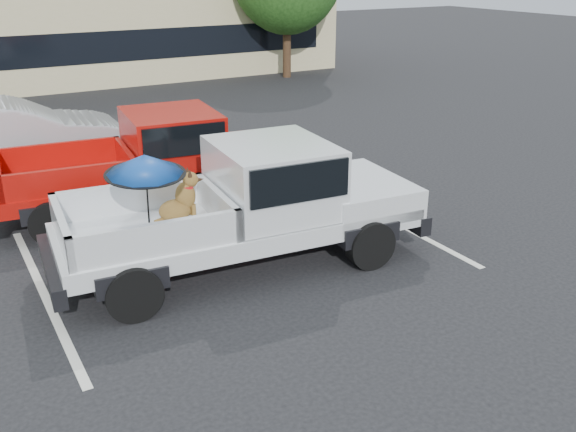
# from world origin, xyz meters

# --- Properties ---
(ground) EXTENTS (90.00, 90.00, 0.00)m
(ground) POSITION_xyz_m (0.00, 0.00, 0.00)
(ground) COLOR black
(ground) RESTS_ON ground
(stripe_left) EXTENTS (0.12, 5.00, 0.01)m
(stripe_left) POSITION_xyz_m (-3.00, 2.00, 0.00)
(stripe_left) COLOR silver
(stripe_left) RESTS_ON ground
(stripe_right) EXTENTS (0.12, 5.00, 0.01)m
(stripe_right) POSITION_xyz_m (3.00, 2.00, 0.00)
(stripe_right) COLOR silver
(stripe_right) RESTS_ON ground
(silver_pickup) EXTENTS (5.83, 2.47, 2.06)m
(silver_pickup) POSITION_xyz_m (0.15, 1.45, 1.05)
(silver_pickup) COLOR black
(silver_pickup) RESTS_ON ground
(red_pickup) EXTENTS (5.71, 2.49, 1.83)m
(red_pickup) POSITION_xyz_m (-0.26, 4.46, 1.00)
(red_pickup) COLOR black
(red_pickup) RESTS_ON ground
(silver_sedan) EXTENTS (5.12, 1.95, 1.67)m
(silver_sedan) POSITION_xyz_m (-2.52, 8.00, 0.83)
(silver_sedan) COLOR silver
(silver_sedan) RESTS_ON ground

